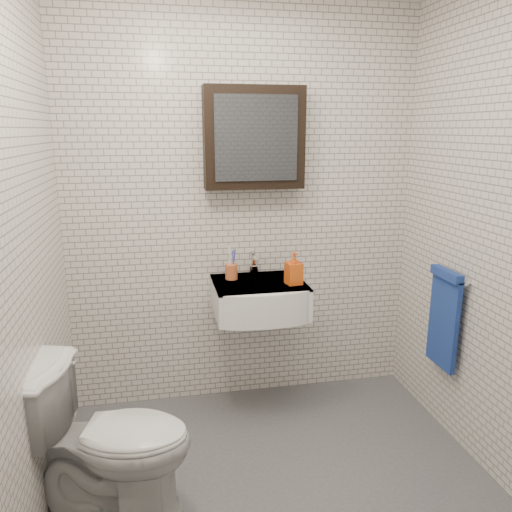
% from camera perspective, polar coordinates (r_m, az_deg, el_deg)
% --- Properties ---
extents(ground, '(2.20, 2.00, 0.01)m').
position_cam_1_polar(ground, '(2.75, 2.77, -25.05)').
color(ground, '#4C4E54').
rests_on(ground, ground).
extents(room_shell, '(2.22, 2.02, 2.51)m').
position_cam_1_polar(room_shell, '(2.15, 3.24, 6.68)').
color(room_shell, silver).
rests_on(room_shell, ground).
extents(washbasin, '(0.55, 0.50, 0.20)m').
position_cam_1_polar(washbasin, '(3.03, 0.50, -4.90)').
color(washbasin, white).
rests_on(washbasin, room_shell).
extents(faucet, '(0.06, 0.20, 0.15)m').
position_cam_1_polar(faucet, '(3.16, -0.22, -0.99)').
color(faucet, silver).
rests_on(faucet, washbasin).
extents(mirror_cabinet, '(0.60, 0.15, 0.60)m').
position_cam_1_polar(mirror_cabinet, '(3.05, -0.22, 13.33)').
color(mirror_cabinet, black).
rests_on(mirror_cabinet, room_shell).
extents(towel_rail, '(0.09, 0.30, 0.58)m').
position_cam_1_polar(towel_rail, '(3.06, 20.71, -6.27)').
color(towel_rail, silver).
rests_on(towel_rail, room_shell).
extents(toothbrush_cup, '(0.08, 0.08, 0.21)m').
position_cam_1_polar(toothbrush_cup, '(3.09, -2.83, -1.69)').
color(toothbrush_cup, '#C75F31').
rests_on(toothbrush_cup, washbasin).
extents(soap_bottle, '(0.10, 0.10, 0.20)m').
position_cam_1_polar(soap_bottle, '(2.98, 4.34, -1.39)').
color(soap_bottle, '#DD4E17').
rests_on(soap_bottle, washbasin).
extents(toilet, '(0.82, 0.59, 0.76)m').
position_cam_1_polar(toilet, '(2.51, -16.40, -19.47)').
color(toilet, silver).
rests_on(toilet, ground).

